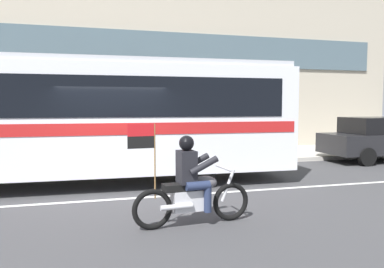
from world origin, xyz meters
The scene contains 8 objects.
ground_plane centered at (0.00, 0.00, 0.00)m, with size 60.00×60.00×0.00m, color #3D3D3F.
sidewalk_curb centered at (0.00, 5.10, 0.07)m, with size 28.00×3.80×0.15m, color #B7B2A8.
lane_center_stripe centered at (0.00, -0.60, 0.00)m, with size 26.60×0.14×0.01m, color silver.
office_building_facade centered at (0.00, 7.39, 6.45)m, with size 28.00×0.89×12.88m.
transit_bus centered at (-1.30, 1.19, 1.88)m, with size 12.22×2.92×3.22m.
motorcycle_with_rider centered at (1.19, -2.73, 0.67)m, with size 2.19×0.64×1.78m.
parked_sedan_curbside centered at (9.93, 2.58, 0.85)m, with size 4.43×1.88×1.64m.
fire_hydrant centered at (1.56, 4.00, 0.52)m, with size 0.22×0.30×0.75m.
Camera 1 is at (-0.45, -8.79, 2.07)m, focal length 34.56 mm.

